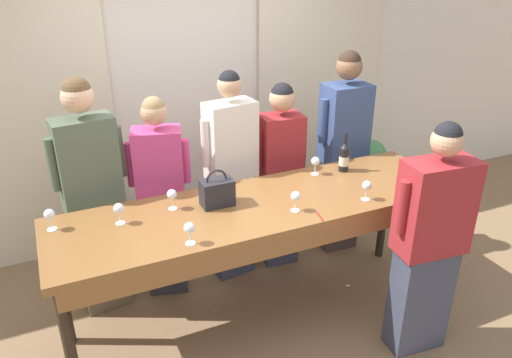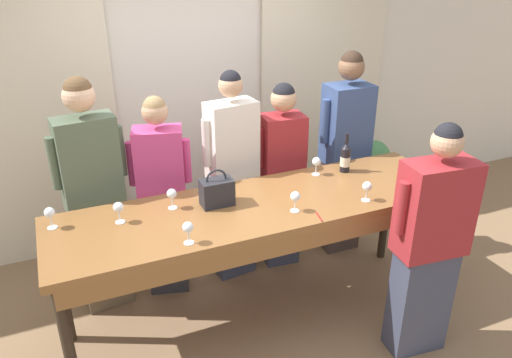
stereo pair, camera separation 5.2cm
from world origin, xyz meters
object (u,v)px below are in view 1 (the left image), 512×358
Objects in this scene: guest_striped_shirt at (280,174)px; tasting_bar at (262,216)px; wine_bottle at (344,157)px; wine_glass_front_mid at (296,197)px; wine_glass_center_left at (49,215)px; wine_glass_back_mid at (407,168)px; wine_glass_back_left at (367,186)px; potted_plant at (370,168)px; wine_glass_center_mid at (119,209)px; wine_glass_front_left at (172,195)px; wine_glass_front_right at (315,162)px; handbag at (217,192)px; guest_cream_sweater at (231,177)px; guest_pink_top at (162,198)px; wine_glass_center_right at (189,229)px; host_pouring at (429,243)px; guest_olive_jacket at (93,197)px; guest_navy_coat at (342,153)px.

tasting_bar is at bearing -125.59° from guest_striped_shirt.
wine_bottle is 2.19× the size of wine_glass_front_mid.
wine_glass_center_left is 2.52m from wine_glass_back_mid.
wine_glass_back_left reaches higher than potted_plant.
potted_plant is (2.82, 1.12, -0.69)m from wine_glass_center_mid.
wine_glass_back_mid is at bearing -6.49° from wine_glass_center_mid.
wine_glass_front_right is at bearing 4.58° from wine_glass_front_left.
wine_glass_center_left is at bearing 172.32° from wine_glass_back_mid.
handbag is 2.53m from potted_plant.
wine_bottle is 1.76m from wine_glass_center_mid.
potted_plant is at bearing 27.66° from handbag.
wine_glass_center_left and wine_glass_back_mid have the same top height.
guest_cream_sweater is (0.04, 0.68, 0.01)m from tasting_bar.
wine_glass_back_left is at bearing -20.00° from handbag.
guest_cream_sweater is (-1.11, 0.77, -0.19)m from wine_glass_back_mid.
guest_pink_top is at bearing -180.00° from guest_cream_sweater.
wine_glass_front_right is at bearing 25.26° from wine_glass_center_right.
wine_glass_center_left is at bearing -162.47° from potted_plant.
guest_striped_shirt is (1.03, 0.00, 0.01)m from guest_pink_top.
guest_pink_top reaches higher than wine_glass_back_left.
guest_pink_top is 1.98m from host_pouring.
tasting_bar is 1.61× the size of guest_cream_sweater.
guest_striped_shirt reaches higher than wine_glass_center_mid.
wine_glass_front_right is 0.53m from wine_glass_back_left.
wine_glass_front_mid is (0.45, -0.30, 0.01)m from handbag.
tasting_bar is 0.97m from wine_glass_center_mid.
wine_glass_center_right is (-0.32, -0.40, 0.01)m from handbag.
guest_olive_jacket is at bearing 144.93° from wine_glass_front_mid.
potted_plant is (1.88, 1.26, -0.49)m from tasting_bar.
guest_cream_sweater is at bearing 38.13° from wine_glass_front_left.
tasting_bar is 3.87× the size of potted_plant.
guest_olive_jacket reaches higher than handbag.
wine_glass_center_mid is 1.67m from wine_glass_back_left.
guest_navy_coat is at bearing 31.65° from tasting_bar.
guest_navy_coat reaches higher than wine_glass_front_right.
tasting_bar is at bearing -18.50° from wine_glass_front_left.
wine_glass_center_mid is 0.71m from guest_pink_top.
guest_striped_shirt is at bearing 104.37° from wine_glass_front_right.
wine_glass_center_right is 0.19× the size of potted_plant.
guest_navy_coat is at bearing 93.97° from wine_glass_back_mid.
guest_olive_jacket reaches higher than tasting_bar.
guest_navy_coat reaches higher than guest_pink_top.
guest_striped_shirt reaches higher than wine_glass_center_right.
wine_glass_front_left is 0.36m from wine_glass_center_mid.
wine_bottle is at bearing 20.25° from wine_glass_center_right.
tasting_bar is 0.87m from guest_pink_top.
handbag is 0.51m from wine_glass_center_right.
wine_glass_back_mid is (1.15, -0.10, 0.20)m from tasting_bar.
handbag is at bearing -144.20° from guest_striped_shirt.
potted_plant is at bearing 39.80° from wine_glass_front_mid.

